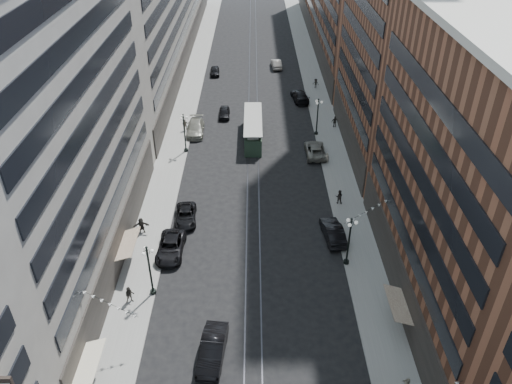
{
  "coord_description": "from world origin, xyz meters",
  "views": [
    {
      "loc": [
        0.09,
        -5.15,
        33.28
      ],
      "look_at": [
        0.31,
        37.44,
        5.0
      ],
      "focal_mm": 35.0,
      "sensor_mm": 36.0,
      "label": 1
    }
  ],
  "objects_px": {
    "car_12": "(300,96)",
    "car_5": "(212,349)",
    "car_10": "(333,232)",
    "lamppost_sw_far": "(150,269)",
    "pedestrian_extra_0": "(335,122)",
    "pedestrian_8": "(327,158)",
    "lamppost_se_far": "(349,240)",
    "lamppost_se_mid": "(317,115)",
    "car_2": "(171,247)",
    "car_11": "(315,150)",
    "pedestrian_2": "(130,295)",
    "car_13": "(224,113)",
    "car_8": "(196,128)",
    "pedestrian_7": "(339,197)",
    "lamppost_sw_mid": "(184,132)",
    "pedestrian_6": "(185,125)",
    "car_9": "(215,71)",
    "car_7": "(186,216)",
    "streetcar": "(253,129)",
    "pedestrian_9": "(316,83)",
    "pedestrian_5": "(141,225)",
    "car_14": "(276,64)"
  },
  "relations": [
    {
      "from": "lamppost_se_far",
      "to": "pedestrian_2",
      "type": "bearing_deg",
      "value": -165.84
    },
    {
      "from": "car_8",
      "to": "car_9",
      "type": "distance_m",
      "value": 24.15
    },
    {
      "from": "lamppost_se_far",
      "to": "car_8",
      "type": "distance_m",
      "value": 33.69
    },
    {
      "from": "car_13",
      "to": "pedestrian_6",
      "type": "relative_size",
      "value": 2.39
    },
    {
      "from": "lamppost_se_far",
      "to": "lamppost_se_mid",
      "type": "distance_m",
      "value": 28.0
    },
    {
      "from": "lamppost_se_mid",
      "to": "pedestrian_extra_0",
      "type": "distance_m",
      "value": 4.26
    },
    {
      "from": "car_11",
      "to": "lamppost_sw_far",
      "type": "bearing_deg",
      "value": 55.0
    },
    {
      "from": "lamppost_sw_far",
      "to": "pedestrian_extra_0",
      "type": "bearing_deg",
      "value": 58.02
    },
    {
      "from": "lamppost_se_mid",
      "to": "streetcar",
      "type": "bearing_deg",
      "value": -173.51
    },
    {
      "from": "car_5",
      "to": "pedestrian_2",
      "type": "relative_size",
      "value": 3.13
    },
    {
      "from": "lamppost_sw_mid",
      "to": "lamppost_se_mid",
      "type": "xyz_separation_m",
      "value": [
        18.4,
        5.0,
        0.0
      ]
    },
    {
      "from": "car_12",
      "to": "car_14",
      "type": "height_order",
      "value": "car_12"
    },
    {
      "from": "pedestrian_2",
      "to": "car_10",
      "type": "bearing_deg",
      "value": 9.54
    },
    {
      "from": "lamppost_sw_far",
      "to": "car_5",
      "type": "height_order",
      "value": "lamppost_sw_far"
    },
    {
      "from": "car_12",
      "to": "pedestrian_9",
      "type": "xyz_separation_m",
      "value": [
        3.18,
        5.27,
        0.12
      ]
    },
    {
      "from": "pedestrian_8",
      "to": "pedestrian_extra_0",
      "type": "relative_size",
      "value": 0.88
    },
    {
      "from": "car_13",
      "to": "pedestrian_2",
      "type": "bearing_deg",
      "value": -100.12
    },
    {
      "from": "car_11",
      "to": "pedestrian_extra_0",
      "type": "height_order",
      "value": "pedestrian_extra_0"
    },
    {
      "from": "pedestrian_8",
      "to": "car_10",
      "type": "bearing_deg",
      "value": 87.1
    },
    {
      "from": "car_5",
      "to": "car_10",
      "type": "bearing_deg",
      "value": 58.26
    },
    {
      "from": "pedestrian_extra_0",
      "to": "car_11",
      "type": "bearing_deg",
      "value": 60.27
    },
    {
      "from": "lamppost_sw_mid",
      "to": "car_11",
      "type": "xyz_separation_m",
      "value": [
        17.6,
        -0.93,
        -2.32
      ]
    },
    {
      "from": "lamppost_se_mid",
      "to": "pedestrian_5",
      "type": "xyz_separation_m",
      "value": [
        -21.07,
        -22.99,
        -2.03
      ]
    },
    {
      "from": "lamppost_sw_far",
      "to": "pedestrian_6",
      "type": "xyz_separation_m",
      "value": [
        -0.76,
        33.38,
        -2.08
      ]
    },
    {
      "from": "car_7",
      "to": "pedestrian_2",
      "type": "bearing_deg",
      "value": -110.23
    },
    {
      "from": "lamppost_sw_far",
      "to": "pedestrian_9",
      "type": "xyz_separation_m",
      "value": [
        20.16,
        49.87,
        -2.13
      ]
    },
    {
      "from": "pedestrian_6",
      "to": "car_12",
      "type": "bearing_deg",
      "value": -152.46
    },
    {
      "from": "pedestrian_7",
      "to": "pedestrian_9",
      "type": "relative_size",
      "value": 1.08
    },
    {
      "from": "car_8",
      "to": "pedestrian_7",
      "type": "relative_size",
      "value": 3.37
    },
    {
      "from": "pedestrian_6",
      "to": "pedestrian_extra_0",
      "type": "height_order",
      "value": "pedestrian_extra_0"
    },
    {
      "from": "car_9",
      "to": "pedestrian_7",
      "type": "bearing_deg",
      "value": -71.5
    },
    {
      "from": "car_9",
      "to": "car_11",
      "type": "relative_size",
      "value": 0.73
    },
    {
      "from": "car_5",
      "to": "car_8",
      "type": "height_order",
      "value": "car_5"
    },
    {
      "from": "lamppost_se_far",
      "to": "pedestrian_5",
      "type": "xyz_separation_m",
      "value": [
        -21.07,
        5.01,
        -2.03
      ]
    },
    {
      "from": "pedestrian_6",
      "to": "car_8",
      "type": "bearing_deg",
      "value": 150.12
    },
    {
      "from": "car_9",
      "to": "pedestrian_6",
      "type": "distance_m",
      "value": 23.56
    },
    {
      "from": "car_5",
      "to": "pedestrian_9",
      "type": "distance_m",
      "value": 58.64
    },
    {
      "from": "pedestrian_2",
      "to": "car_10",
      "type": "relative_size",
      "value": 0.33
    },
    {
      "from": "lamppost_sw_mid",
      "to": "car_2",
      "type": "relative_size",
      "value": 0.99
    },
    {
      "from": "car_7",
      "to": "streetcar",
      "type": "bearing_deg",
      "value": 65.18
    },
    {
      "from": "lamppost_sw_far",
      "to": "car_12",
      "type": "height_order",
      "value": "lamppost_sw_far"
    },
    {
      "from": "car_2",
      "to": "pedestrian_extra_0",
      "type": "height_order",
      "value": "pedestrian_extra_0"
    },
    {
      "from": "car_11",
      "to": "car_13",
      "type": "relative_size",
      "value": 1.36
    },
    {
      "from": "lamppost_sw_far",
      "to": "car_2",
      "type": "relative_size",
      "value": 0.99
    },
    {
      "from": "pedestrian_2",
      "to": "car_13",
      "type": "height_order",
      "value": "pedestrian_2"
    },
    {
      "from": "streetcar",
      "to": "pedestrian_6",
      "type": "height_order",
      "value": "streetcar"
    },
    {
      "from": "lamppost_sw_far",
      "to": "pedestrian_8",
      "type": "height_order",
      "value": "lamppost_sw_far"
    },
    {
      "from": "car_12",
      "to": "pedestrian_9",
      "type": "height_order",
      "value": "pedestrian_9"
    },
    {
      "from": "car_12",
      "to": "car_5",
      "type": "bearing_deg",
      "value": 70.11
    },
    {
      "from": "car_12",
      "to": "car_13",
      "type": "xyz_separation_m",
      "value": [
        -12.27,
        -6.29,
        -0.13
      ]
    }
  ]
}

